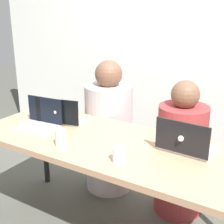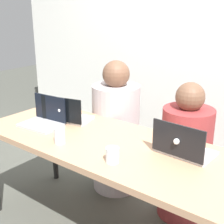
{
  "view_description": "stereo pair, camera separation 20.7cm",
  "coord_description": "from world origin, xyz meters",
  "px_view_note": "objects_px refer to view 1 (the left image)",
  "views": [
    {
      "loc": [
        1.03,
        -1.6,
        1.6
      ],
      "look_at": [
        0.0,
        0.07,
        0.93
      ],
      "focal_mm": 50.0,
      "sensor_mm": 36.0,
      "label": 1
    },
    {
      "loc": [
        1.2,
        -1.48,
        1.6
      ],
      "look_at": [
        0.0,
        0.07,
        0.93
      ],
      "focal_mm": 50.0,
      "sensor_mm": 36.0,
      "label": 2
    }
  ],
  "objects_px": {
    "person_on_left": "(109,134)",
    "laptop_back_right": "(185,144)",
    "laptop_front_left": "(40,122)",
    "water_glass_left": "(61,139)",
    "laptop_back_left": "(62,117)",
    "water_glass_right": "(119,156)",
    "person_on_right": "(180,156)"
  },
  "relations": [
    {
      "from": "person_on_right",
      "to": "laptop_back_right",
      "type": "distance_m",
      "value": 0.57
    },
    {
      "from": "laptop_back_left",
      "to": "water_glass_right",
      "type": "bearing_deg",
      "value": 141.93
    },
    {
      "from": "person_on_right",
      "to": "laptop_front_left",
      "type": "height_order",
      "value": "person_on_right"
    },
    {
      "from": "laptop_front_left",
      "to": "water_glass_left",
      "type": "relative_size",
      "value": 2.95
    },
    {
      "from": "person_on_left",
      "to": "laptop_front_left",
      "type": "distance_m",
      "value": 0.71
    },
    {
      "from": "water_glass_right",
      "to": "laptop_back_left",
      "type": "bearing_deg",
      "value": 155.13
    },
    {
      "from": "water_glass_left",
      "to": "laptop_front_left",
      "type": "bearing_deg",
      "value": 154.65
    },
    {
      "from": "person_on_left",
      "to": "person_on_right",
      "type": "relative_size",
      "value": 1.08
    },
    {
      "from": "laptop_back_left",
      "to": "laptop_front_left",
      "type": "bearing_deg",
      "value": 54.12
    },
    {
      "from": "water_glass_left",
      "to": "person_on_left",
      "type": "bearing_deg",
      "value": 99.26
    },
    {
      "from": "person_on_left",
      "to": "laptop_back_right",
      "type": "xyz_separation_m",
      "value": [
        0.83,
        -0.44,
        0.28
      ]
    },
    {
      "from": "person_on_left",
      "to": "laptop_back_right",
      "type": "relative_size",
      "value": 3.44
    },
    {
      "from": "person_on_right",
      "to": "water_glass_left",
      "type": "distance_m",
      "value": 1.0
    },
    {
      "from": "person_on_left",
      "to": "person_on_right",
      "type": "distance_m",
      "value": 0.67
    },
    {
      "from": "laptop_back_left",
      "to": "water_glass_left",
      "type": "xyz_separation_m",
      "value": [
        0.27,
        -0.33,
        0.0
      ]
    },
    {
      "from": "person_on_left",
      "to": "laptop_back_left",
      "type": "bearing_deg",
      "value": 59.32
    },
    {
      "from": "person_on_left",
      "to": "laptop_back_right",
      "type": "distance_m",
      "value": 0.98
    },
    {
      "from": "person_on_left",
      "to": "water_glass_left",
      "type": "xyz_separation_m",
      "value": [
        0.13,
        -0.78,
        0.28
      ]
    },
    {
      "from": "person_on_right",
      "to": "water_glass_right",
      "type": "bearing_deg",
      "value": 74.79
    },
    {
      "from": "person_on_right",
      "to": "water_glass_left",
      "type": "xyz_separation_m",
      "value": [
        -0.54,
        -0.78,
        0.32
      ]
    },
    {
      "from": "laptop_front_left",
      "to": "laptop_back_left",
      "type": "relative_size",
      "value": 0.83
    },
    {
      "from": "laptop_back_right",
      "to": "water_glass_right",
      "type": "relative_size",
      "value": 3.86
    },
    {
      "from": "laptop_back_right",
      "to": "person_on_right",
      "type": "bearing_deg",
      "value": -66.37
    },
    {
      "from": "person_on_left",
      "to": "laptop_back_left",
      "type": "xyz_separation_m",
      "value": [
        -0.14,
        -0.45,
        0.27
      ]
    },
    {
      "from": "laptop_front_left",
      "to": "water_glass_left",
      "type": "distance_m",
      "value": 0.37
    },
    {
      "from": "laptop_front_left",
      "to": "laptop_back_left",
      "type": "distance_m",
      "value": 0.18
    },
    {
      "from": "laptop_front_left",
      "to": "laptop_back_right",
      "type": "distance_m",
      "value": 1.06
    },
    {
      "from": "laptop_front_left",
      "to": "laptop_back_right",
      "type": "relative_size",
      "value": 0.93
    },
    {
      "from": "person_on_left",
      "to": "water_glass_left",
      "type": "bearing_deg",
      "value": 86.18
    },
    {
      "from": "laptop_back_right",
      "to": "water_glass_left",
      "type": "bearing_deg",
      "value": 28.12
    },
    {
      "from": "laptop_back_right",
      "to": "water_glass_left",
      "type": "xyz_separation_m",
      "value": [
        -0.71,
        -0.33,
        -0.0
      ]
    },
    {
      "from": "water_glass_left",
      "to": "laptop_back_left",
      "type": "bearing_deg",
      "value": 129.52
    }
  ]
}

